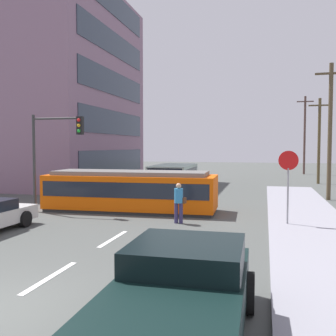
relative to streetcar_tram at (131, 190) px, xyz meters
The scene contains 17 objects.
ground_plane 2.33m from the streetcar_tram, 49.08° to the right, with size 120.00×120.00×0.00m, color #4A4D4A.
sidewalk_curb_right 9.94m from the streetcar_tram, 34.34° to the right, with size 3.20×36.00×0.14m, color gray.
lane_stripe_1 9.73m from the streetcar_tram, 81.85° to the right, with size 0.16×2.40×0.01m, color silver.
lane_stripe_2 5.84m from the streetcar_tram, 76.19° to the right, with size 0.16×2.40×0.01m, color silver.
lane_stripe_3 6.24m from the streetcar_tram, 77.11° to the left, with size 0.16×2.40×0.01m, color silver.
lane_stripe_4 12.12m from the streetcar_tram, 83.47° to the left, with size 0.16×2.40×0.01m, color silver.
corner_building 18.86m from the streetcar_tram, 136.83° to the left, with size 14.32×15.24×16.00m.
streetcar_tram is the anchor object (origin of this frame).
city_bus 8.16m from the streetcar_tram, 88.24° to the left, with size 2.61×5.34×1.88m.
pedestrian_crossing 3.81m from the streetcar_tram, 38.77° to the right, with size 0.49×0.36×1.67m.
pickup_truck_parked 12.99m from the streetcar_tram, 66.71° to the right, with size 2.33×5.03×1.55m.
parked_sedan_far 5.62m from the streetcar_tram, 135.07° to the left, with size 2.08×4.57×1.19m.
stop_sign 7.68m from the streetcar_tram, 15.94° to the right, with size 0.76×0.07×2.88m.
traffic_light_mast 4.30m from the streetcar_tram, 158.40° to the right, with size 2.68×0.33×4.71m.
utility_pole_mid 12.44m from the streetcar_tram, 32.92° to the left, with size 1.80×0.24×8.04m.
utility_pole_far 20.23m from the streetcar_tram, 57.33° to the left, with size 1.80×0.24×7.22m.
utility_pole_distant 30.39m from the streetcar_tram, 69.21° to the left, with size 1.80×0.24×8.81m.
Camera 1 is at (5.04, -6.21, 3.20)m, focal length 41.08 mm.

